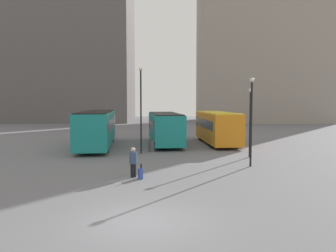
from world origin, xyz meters
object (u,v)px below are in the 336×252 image
Objects in this scene: lamp_post_0 at (141,104)px; bus_1 at (165,127)px; bus_2 at (217,127)px; trash_bin at (152,146)px; lamp_post_1 at (250,116)px; lamp_post_2 at (251,114)px; traveler at (133,160)px; bus_0 at (97,127)px; suitcase at (140,173)px.

bus_1 is at bearing 73.02° from lamp_post_0.
bus_2 is 9.22m from lamp_post_0.
trash_bin is (0.75, 0.95, -3.36)m from lamp_post_0.
bus_1 is 9.62m from lamp_post_1.
traveler is at bearing -156.65° from lamp_post_2.
lamp_post_2 is at bearing -102.62° from lamp_post_1.
bus_0 is at bearing -1.78° from traveler.
bus_2 is 7.87m from lamp_post_1.
bus_2 is 7.85m from trash_bin.
suitcase is 7.79m from lamp_post_2.
lamp_post_0 is at bearing -20.53° from traveler.
trash_bin is at bearing 161.76° from bus_1.
lamp_post_2 is (6.44, 3.28, 2.92)m from suitcase.
trash_bin is (0.46, 8.89, -0.51)m from traveler.
lamp_post_0 is 8.10m from lamp_post_1.
bus_1 reaches higher than suitcase.
lamp_post_0 reaches higher than traveler.
lamp_post_1 reaches higher than trash_bin.
trash_bin is at bearing 160.12° from lamp_post_1.
lamp_post_1 reaches higher than bus_2.
bus_2 reaches higher than trash_bin.
bus_2 is 5.99× the size of traveler.
lamp_post_0 reaches higher than bus_2.
trash_bin is (-6.38, 5.94, -2.77)m from lamp_post_2.
suitcase is at bearing 152.36° from bus_2.
bus_0 reaches higher than bus_2.
lamp_post_2 is at bearing -159.57° from bus_1.
lamp_post_2 reaches higher than traveler.
lamp_post_0 is 7.68× the size of trash_bin.
lamp_post_1 is 0.91× the size of lamp_post_2.
bus_0 is 12.73m from traveler.
bus_0 is at bearing 155.36° from lamp_post_1.
lamp_post_1 is at bearing 77.38° from lamp_post_2.
lamp_post_2 is (0.51, -11.01, 1.57)m from bus_2.
bus_2 is 11.14m from lamp_post_2.
bus_1 is (5.95, 1.71, -0.13)m from bus_0.
lamp_post_2 is at bearing -42.94° from trash_bin.
bus_1 is at bearing 78.33° from trash_bin.
bus_2 is at bearing -85.74° from bus_0.
bus_1 is 12.03m from lamp_post_2.
suitcase is 9.22m from trash_bin.
lamp_post_2 reaches higher than suitcase.
bus_1 is 1.96× the size of lamp_post_1.
traveler is at bearing -92.98° from trash_bin.
bus_2 is 15.53m from suitcase.
lamp_post_0 is (-6.63, -6.03, 2.17)m from bus_2.
bus_0 is 2.38× the size of lamp_post_1.
lamp_post_0 reaches higher than bus_1.
lamp_post_2 is at bearing -34.94° from lamp_post_0.
bus_0 is 1.79× the size of lamp_post_0.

